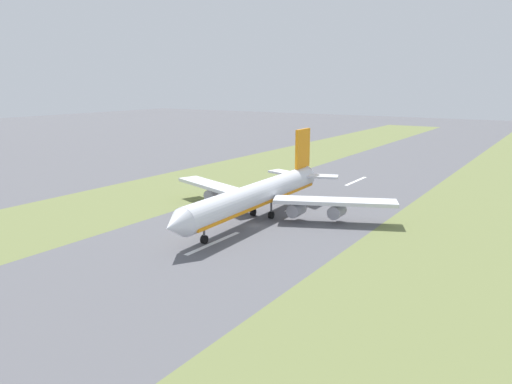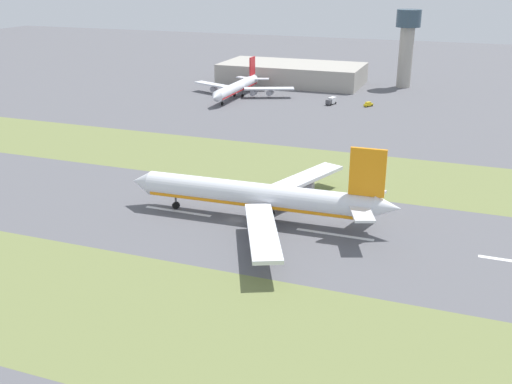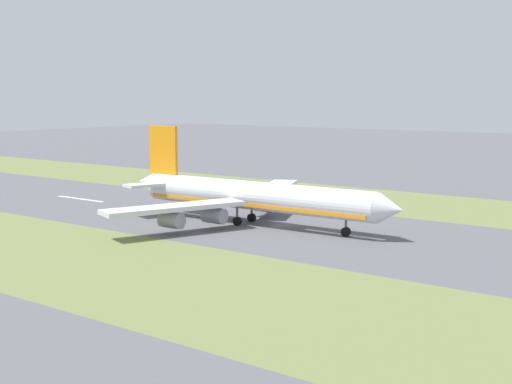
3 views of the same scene
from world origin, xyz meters
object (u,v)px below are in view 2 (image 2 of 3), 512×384
(terminal_building, at_px, (292,73))
(service_truck, at_px, (331,101))
(control_tower, at_px, (407,40))
(airplane_parked_apron, at_px, (238,87))
(airplane_main_jet, at_px, (264,197))
(apron_car, at_px, (368,104))

(terminal_building, distance_m, service_truck, 54.22)
(control_tower, distance_m, airplane_parked_apron, 89.28)
(airplane_main_jet, bearing_deg, control_tower, -2.74)
(control_tower, xyz_separation_m, service_truck, (-53.44, 24.45, -21.75))
(terminal_building, bearing_deg, airplane_parked_apron, 163.20)
(airplane_main_jet, height_order, airplane_parked_apron, airplane_main_jet)
(control_tower, bearing_deg, airplane_parked_apron, 127.45)
(terminal_building, bearing_deg, apron_car, -131.36)
(control_tower, distance_m, apron_car, 57.07)
(control_tower, distance_m, service_truck, 62.66)
(terminal_building, bearing_deg, airplane_main_jet, -165.02)
(airplane_main_jet, relative_size, control_tower, 1.77)
(airplane_main_jet, relative_size, terminal_building, 0.92)
(apron_car, bearing_deg, service_truck, 95.63)
(airplane_main_jet, bearing_deg, terminal_building, 14.98)
(terminal_building, distance_m, control_tower, 59.86)
(terminal_building, relative_size, apron_car, 15.50)
(airplane_main_jet, distance_m, airplane_parked_apron, 146.18)
(airplane_parked_apron, bearing_deg, airplane_main_jet, -155.60)
(airplane_parked_apron, bearing_deg, control_tower, -52.55)
(airplane_parked_apron, relative_size, apron_car, 11.37)
(airplane_main_jet, xyz_separation_m, airplane_parked_apron, (133.12, 60.39, -1.21))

